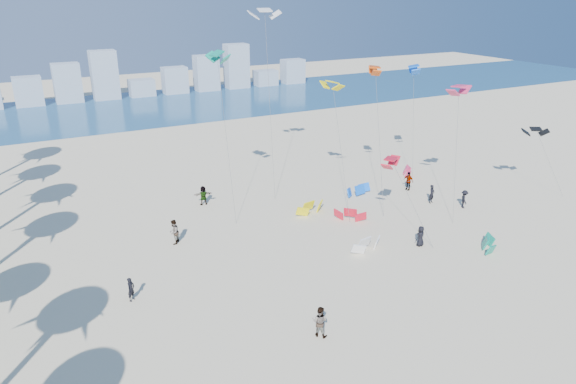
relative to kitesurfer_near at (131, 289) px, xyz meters
name	(u,v)px	position (x,y,z in m)	size (l,w,h in m)	color
ocean	(110,110)	(8.98, 57.85, -0.78)	(220.00, 220.00, 0.00)	navy
kitesurfer_near	(131,289)	(0.00, 0.00, 0.00)	(0.57, 0.38, 1.57)	black
kitesurfer_mid	(320,321)	(8.54, -8.54, 0.14)	(0.89, 0.70, 1.84)	gray
kitesurfers_far	(319,205)	(17.33, 6.24, 0.10)	(25.92, 16.19, 1.93)	black
grounded_kites	(371,210)	(21.19, 4.02, -0.34)	(16.76, 18.89, 0.95)	silver
flying_kites	(368,75)	(23.19, 8.28, 10.44)	(30.30, 20.07, 17.04)	red
distant_skyline	(90,83)	(7.80, 67.85, 2.30)	(85.00, 3.00, 8.40)	#9EADBF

